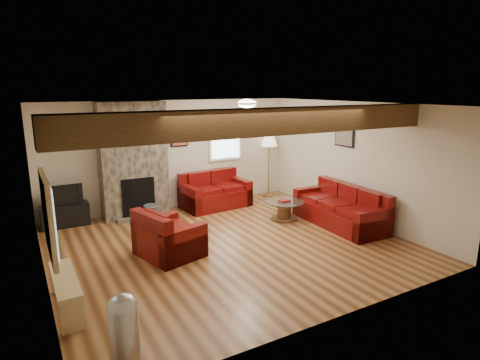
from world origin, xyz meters
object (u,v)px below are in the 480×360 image
object	(u,v)px
television	(63,194)
floor_lamp	(269,144)
armchair_red	(169,233)
sofa_three	(339,206)
loveseat	(215,190)
tv_cabinet	(65,215)
coffee_table	(284,210)

from	to	relation	value
television	floor_lamp	xyz separation A→B (m)	(4.93, -0.08, 0.70)
armchair_red	television	distance (m)	2.81
sofa_three	loveseat	size ratio (longest dim) A/B	1.34
loveseat	floor_lamp	bearing A→B (deg)	2.56
armchair_red	tv_cabinet	world-z (taller)	armchair_red
armchair_red	television	size ratio (longest dim) A/B	1.35
television	tv_cabinet	bearing A→B (deg)	0.00
sofa_three	coffee_table	distance (m)	1.16
coffee_table	television	distance (m)	4.57
loveseat	floor_lamp	xyz separation A→B (m)	(1.66, 0.22, 0.96)
armchair_red	tv_cabinet	xyz separation A→B (m)	(-1.36, 2.45, -0.17)
tv_cabinet	television	size ratio (longest dim) A/B	1.26
armchair_red	floor_lamp	world-z (taller)	floor_lamp
loveseat	armchair_red	bearing A→B (deg)	-136.90
sofa_three	loveseat	xyz separation A→B (m)	(-1.66, 2.41, 0.01)
coffee_table	sofa_three	bearing A→B (deg)	-46.96
armchair_red	coffee_table	distance (m)	2.86
sofa_three	armchair_red	distance (m)	3.58
floor_lamp	tv_cabinet	bearing A→B (deg)	179.13
television	loveseat	bearing A→B (deg)	-5.23
loveseat	tv_cabinet	distance (m)	3.29
coffee_table	floor_lamp	world-z (taller)	floor_lamp
coffee_table	tv_cabinet	xyz separation A→B (m)	(-4.15, 1.87, 0.03)
armchair_red	floor_lamp	bearing A→B (deg)	-71.60
tv_cabinet	sofa_three	bearing A→B (deg)	-28.77
coffee_table	floor_lamp	size ratio (longest dim) A/B	0.52
sofa_three	armchair_red	xyz separation A→B (m)	(-3.57, 0.26, -0.00)
loveseat	television	distance (m)	3.30
armchair_red	tv_cabinet	bearing A→B (deg)	13.81
armchair_red	television	world-z (taller)	television
loveseat	television	xyz separation A→B (m)	(-3.27, 0.30, 0.26)
sofa_three	floor_lamp	size ratio (longest dim) A/B	1.30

